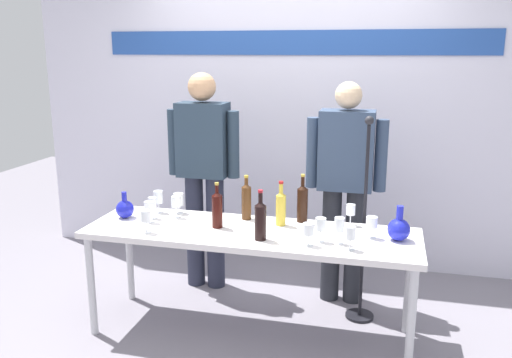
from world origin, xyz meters
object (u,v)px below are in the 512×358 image
at_px(wine_glass_left_4, 158,197).
at_px(wine_glass_left_0, 146,217).
at_px(decanter_blue_right, 399,229).
at_px(display_table, 250,239).
at_px(wine_glass_left_3, 179,200).
at_px(wine_glass_right_5, 372,223).
at_px(wine_bottle_3, 217,208).
at_px(wine_glass_left_1, 152,204).
at_px(wine_glass_left_5, 176,202).
at_px(wine_glass_right_3, 339,225).
at_px(wine_glass_right_4, 309,230).
at_px(decanter_blue_left, 125,209).
at_px(wine_bottle_4, 260,219).
at_px(wine_glass_right_0, 321,225).
at_px(wine_bottle_2, 246,200).
at_px(wine_glass_right_1, 350,233).
at_px(wine_glass_left_2, 149,207).
at_px(wine_bottle_0, 302,202).
at_px(presenter_left, 204,168).
at_px(wine_glass_right_2, 351,210).
at_px(presenter_right, 345,181).
at_px(microphone_stand, 362,255).

bearing_deg(wine_glass_left_4, wine_glass_left_0, -76.13).
bearing_deg(decanter_blue_right, display_table, -177.23).
relative_size(wine_glass_left_3, wine_glass_right_5, 1.06).
xyz_separation_m(wine_bottle_3, wine_glass_left_3, (-0.36, 0.23, -0.03)).
xyz_separation_m(wine_glass_left_1, wine_glass_left_5, (0.15, 0.06, 0.00)).
xyz_separation_m(wine_glass_right_3, wine_glass_right_4, (-0.17, -0.08, -0.02)).
xyz_separation_m(decanter_blue_left, wine_glass_left_5, (0.34, 0.09, 0.04)).
bearing_deg(wine_bottle_4, wine_glass_left_3, 150.96).
xyz_separation_m(wine_glass_left_1, wine_glass_right_0, (1.18, -0.17, 0.00)).
distance_m(decanter_blue_left, wine_glass_right_0, 1.38).
relative_size(decanter_blue_right, wine_bottle_2, 0.71).
relative_size(wine_bottle_4, wine_glass_left_1, 2.08).
bearing_deg(wine_glass_right_1, wine_glass_left_2, 172.38).
height_order(wine_glass_left_1, wine_glass_right_0, same).
height_order(wine_bottle_4, wine_glass_left_4, wine_bottle_4).
bearing_deg(wine_bottle_0, presenter_left, 155.30).
height_order(decanter_blue_left, wine_glass_right_0, decanter_blue_left).
bearing_deg(wine_glass_left_4, wine_glass_right_5, -6.32).
bearing_deg(wine_glass_right_3, presenter_left, 146.15).
relative_size(wine_glass_right_2, wine_glass_right_5, 1.05).
bearing_deg(wine_glass_right_3, wine_glass_right_2, 83.65).
height_order(wine_glass_right_1, wine_glass_right_2, same).
relative_size(display_table, wine_glass_right_4, 15.53).
relative_size(wine_bottle_2, wine_glass_right_0, 2.04).
height_order(presenter_right, wine_bottle_3, presenter_right).
bearing_deg(presenter_left, wine_glass_right_0, -36.46).
bearing_deg(wine_glass_right_4, display_table, 156.15).
bearing_deg(wine_glass_right_5, microphone_stand, 99.49).
distance_m(wine_glass_left_5, wine_glass_right_0, 1.06).
height_order(wine_bottle_2, wine_glass_left_4, wine_bottle_2).
height_order(wine_glass_left_4, wine_glass_right_0, wine_glass_left_4).
xyz_separation_m(wine_bottle_2, wine_bottle_3, (-0.14, -0.22, -0.01)).
height_order(wine_bottle_3, wine_glass_right_3, wine_bottle_3).
distance_m(wine_glass_left_3, wine_glass_left_5, 0.10).
bearing_deg(wine_glass_right_3, presenter_right, 92.55).
bearing_deg(wine_glass_left_2, wine_bottle_4, -9.86).
relative_size(presenter_right, wine_glass_right_0, 10.88).
bearing_deg(wine_glass_left_2, wine_glass_left_0, -70.47).
xyz_separation_m(wine_glass_right_4, wine_glass_right_5, (0.36, 0.23, -0.00)).
height_order(presenter_right, wine_bottle_4, presenter_right).
bearing_deg(display_table, wine_glass_right_5, 3.53).
xyz_separation_m(wine_glass_right_0, wine_glass_right_2, (0.15, 0.36, -0.01)).
height_order(display_table, wine_bottle_3, wine_bottle_3).
height_order(wine_glass_left_3, wine_glass_right_2, wine_glass_left_3).
bearing_deg(wine_glass_left_5, wine_bottle_0, 8.51).
xyz_separation_m(wine_glass_left_0, wine_glass_right_2, (1.25, 0.46, -0.00)).
bearing_deg(wine_glass_left_0, presenter_right, 35.90).
relative_size(presenter_left, wine_glass_left_1, 11.23).
distance_m(wine_bottle_2, wine_glass_left_3, 0.50).
height_order(wine_bottle_3, wine_glass_right_5, wine_bottle_3).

